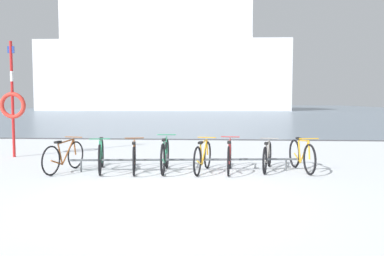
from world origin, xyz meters
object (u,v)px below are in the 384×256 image
Objects in this scene: bicycle_3 at (165,156)px; ferry_ship at (162,59)px; bicycle_6 at (267,156)px; rescue_post at (13,103)px; bicycle_1 at (101,156)px; bicycle_2 at (134,157)px; bicycle_0 at (64,156)px; bicycle_5 at (229,157)px; bicycle_4 at (203,157)px; bicycle_7 at (302,156)px.

bicycle_3 is 57.11m from ferry_ship.
rescue_post is (-7.25, 1.69, 1.28)m from bicycle_6.
rescue_post is (-3.29, 2.11, 1.24)m from bicycle_1.
rescue_post is (-4.10, 2.16, 1.26)m from bicycle_2.
bicycle_6 is at bearing 6.21° from bicycle_0.
ferry_ship reaches higher than bicycle_5.
bicycle_6 is at bearing 12.68° from bicycle_4.
ferry_ship is at bearing 101.61° from bicycle_7.
ferry_ship is at bearing 99.86° from bicycle_5.
bicycle_0 is at bearing -176.91° from bicycle_4.
bicycle_0 is 0.87m from bicycle_1.
bicycle_3 is at bearing -179.83° from bicycle_4.
ferry_ship is at bearing 96.79° from bicycle_1.
ferry_ship reaches higher than bicycle_6.
bicycle_5 is (1.52, 0.06, -0.02)m from bicycle_3.
bicycle_7 is (5.62, 0.45, 0.01)m from bicycle_0.
rescue_post is (-5.71, 2.04, 1.25)m from bicycle_4.
bicycle_2 is at bearing -27.82° from rescue_post.
bicycle_7 is at bearing 6.69° from bicycle_4.
bicycle_7 is at bearing 4.24° from bicycle_1.
bicycle_2 is 2.24m from bicycle_5.
bicycle_2 is 0.93× the size of bicycle_3.
bicycle_0 is 0.97× the size of bicycle_7.
bicycle_1 is at bearing 6.58° from bicycle_0.
rescue_post is (-4.81, 2.04, 1.23)m from bicycle_3.
ferry_ship reaches higher than bicycle_7.
bicycle_7 is 0.49× the size of rescue_post.
bicycle_1 is at bearing -32.70° from rescue_post.
bicycle_0 is 0.93× the size of bicycle_1.
bicycle_1 is 3.04m from bicycle_5.
bicycle_1 is at bearing -177.40° from bicycle_5.
rescue_post is at bearing 160.36° from bicycle_4.
bicycle_0 is 0.97× the size of bicycle_4.
bicycle_1 is 1.05× the size of bicycle_6.
ferry_ship is (-10.63, 55.56, 8.27)m from bicycle_6.
bicycle_5 is 1.05× the size of bicycle_7.
bicycle_0 is 0.98× the size of bicycle_6.
bicycle_7 reaches higher than bicycle_2.
bicycle_5 is 57.29m from ferry_ship.
bicycle_4 reaches higher than bicycle_6.
bicycle_7 is at bearing -78.39° from ferry_ship.
rescue_post is at bearing 167.66° from bicycle_7.
bicycle_2 is at bearing -175.18° from bicycle_5.
bicycle_7 is (3.95, 0.40, 0.02)m from bicycle_2.
bicycle_6 is (3.96, 0.43, -0.04)m from bicycle_1.
bicycle_2 is at bearing -171.42° from bicycle_6.
bicycle_2 is 0.91× the size of bicycle_5.
ferry_ship is (-9.08, 55.91, 8.25)m from bicycle_4.
bicycle_5 is (0.63, 0.06, 0.01)m from bicycle_4.
bicycle_4 is at bearing -167.32° from bicycle_6.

